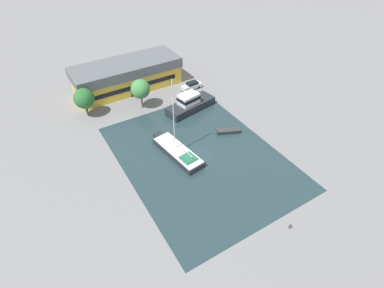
# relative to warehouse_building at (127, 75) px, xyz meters

# --- Properties ---
(ground_plane) EXTENTS (440.00, 440.00, 0.00)m
(ground_plane) POSITION_rel_warehouse_building_xyz_m (1.29, -28.75, -3.09)
(ground_plane) COLOR slate
(water_canal) EXTENTS (24.91, 33.20, 0.01)m
(water_canal) POSITION_rel_warehouse_building_xyz_m (1.29, -28.75, -3.09)
(water_canal) COLOR #23383D
(water_canal) RESTS_ON ground
(warehouse_building) EXTENTS (24.03, 9.35, 6.10)m
(warehouse_building) POSITION_rel_warehouse_building_xyz_m (0.00, 0.00, 0.00)
(warehouse_building) COLOR gold
(warehouse_building) RESTS_ON ground
(quay_tree_near_building) EXTENTS (3.95, 3.95, 6.35)m
(quay_tree_near_building) POSITION_rel_warehouse_building_xyz_m (-0.75, -9.52, 1.28)
(quay_tree_near_building) COLOR brown
(quay_tree_near_building) RESTS_ON ground
(quay_tree_by_water) EXTENTS (4.00, 4.00, 6.06)m
(quay_tree_by_water) POSITION_rel_warehouse_building_xyz_m (-11.43, -6.68, 0.96)
(quay_tree_by_water) COLOR brown
(quay_tree_by_water) RESTS_ON ground
(parked_car) EXTENTS (4.86, 2.09, 1.68)m
(parked_car) POSITION_rel_warehouse_building_xyz_m (12.14, -8.21, -2.24)
(parked_car) COLOR silver
(parked_car) RESTS_ON ground
(sailboat_moored) EXTENTS (4.69, 12.05, 14.11)m
(sailboat_moored) POSITION_rel_warehouse_building_xyz_m (-1.69, -26.33, -2.42)
(sailboat_moored) COLOR #23282D
(sailboat_moored) RESTS_ON water_canal
(motor_cruiser) EXTENTS (11.25, 5.75, 3.73)m
(motor_cruiser) POSITION_rel_warehouse_building_xyz_m (7.40, -15.36, -1.75)
(motor_cruiser) COLOR #23282D
(motor_cruiser) RESTS_ON water_canal
(small_dinghy) EXTENTS (4.70, 3.06, 0.69)m
(small_dinghy) POSITION_rel_warehouse_building_xyz_m (9.53, -25.88, -2.74)
(small_dinghy) COLOR #23282D
(small_dinghy) RESTS_ON water_canal
(mooring_bollard) EXTENTS (0.35, 0.35, 0.79)m
(mooring_bollard) POSITION_rel_warehouse_building_xyz_m (4.03, -47.15, -2.67)
(mooring_bollard) COLOR #47474C
(mooring_bollard) RESTS_ON ground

